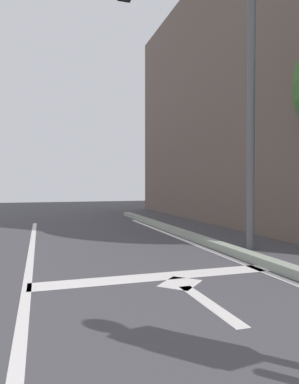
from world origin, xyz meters
TOP-DOWN VIEW (x-y plane):
  - stop_bar at (1.71, 8.32)m, footprint 3.59×0.40m
  - lane_arrow_stem at (1.89, 7.06)m, footprint 0.16×1.40m
  - lane_arrow_head at (1.89, 7.91)m, footprint 0.71×0.71m
  - traffic_signal_mast at (3.06, 9.82)m, footprint 5.38×0.34m

SIDE VIEW (x-z plane):
  - stop_bar at x=1.71m, z-range 0.00..0.01m
  - lane_arrow_stem at x=1.89m, z-range 0.00..0.01m
  - lane_arrow_head at x=1.89m, z-range 0.00..0.01m
  - traffic_signal_mast at x=3.06m, z-range 1.07..6.82m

